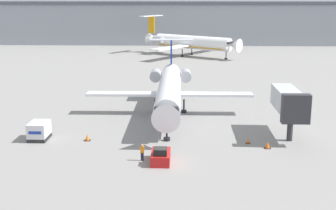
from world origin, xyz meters
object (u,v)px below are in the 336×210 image
object	(u,v)px
jet_bridge	(289,102)
pushback_tug	(161,156)
worker_near_tug	(142,152)
airplane_parked_far_left	(190,42)
traffic_cone_mid	(268,145)
luggage_cart	(39,131)
airplane_main	(169,89)
traffic_cone_left	(87,138)
traffic_cone_right	(248,140)

from	to	relation	value
jet_bridge	pushback_tug	bearing A→B (deg)	-147.88
worker_near_tug	airplane_parked_far_left	xyz separation A→B (m)	(5.85, 85.30, 2.97)
traffic_cone_mid	airplane_parked_far_left	bearing A→B (deg)	95.76
worker_near_tug	luggage_cart	bearing A→B (deg)	152.18
airplane_main	airplane_parked_far_left	size ratio (longest dim) A/B	1.11
worker_near_tug	airplane_parked_far_left	distance (m)	85.55
airplane_parked_far_left	jet_bridge	bearing A→B (deg)	-81.58
airplane_parked_far_left	jet_bridge	xyz separation A→B (m)	(11.28, -76.23, 0.50)
traffic_cone_left	luggage_cart	bearing A→B (deg)	177.21
traffic_cone_left	airplane_parked_far_left	distance (m)	79.81
pushback_tug	worker_near_tug	xyz separation A→B (m)	(-1.98, 0.44, 0.30)
jet_bridge	traffic_cone_mid	bearing A→B (deg)	-124.71
traffic_cone_mid	traffic_cone_right	bearing A→B (deg)	139.10
luggage_cart	traffic_cone_mid	distance (m)	27.28
luggage_cart	traffic_cone_mid	bearing A→B (deg)	-5.05
pushback_tug	worker_near_tug	world-z (taller)	worker_near_tug
traffic_cone_mid	luggage_cart	bearing A→B (deg)	174.95
airplane_parked_far_left	pushback_tug	bearing A→B (deg)	-92.58
traffic_cone_mid	worker_near_tug	bearing A→B (deg)	-162.01
traffic_cone_left	airplane_parked_far_left	world-z (taller)	airplane_parked_far_left
airplane_main	traffic_cone_mid	distance (m)	19.49
pushback_tug	luggage_cart	size ratio (longest dim) A/B	1.17
pushback_tug	traffic_cone_right	xyz separation A→B (m)	(10.02, 6.72, -0.30)
traffic_cone_mid	jet_bridge	bearing A→B (deg)	55.29
luggage_cart	traffic_cone_left	distance (m)	5.97
airplane_main	traffic_cone_left	bearing A→B (deg)	-125.95
pushback_tug	jet_bridge	size ratio (longest dim) A/B	0.40
worker_near_tug	traffic_cone_right	world-z (taller)	worker_near_tug
airplane_main	jet_bridge	distance (m)	18.33
worker_near_tug	airplane_parked_far_left	bearing A→B (deg)	86.08
pushback_tug	traffic_cone_right	world-z (taller)	pushback_tug
luggage_cart	airplane_parked_far_left	world-z (taller)	airplane_parked_far_left
traffic_cone_left	traffic_cone_right	size ratio (longest dim) A/B	1.01
airplane_main	luggage_cart	size ratio (longest dim) A/B	9.91
airplane_main	luggage_cart	xyz separation A→B (m)	(-15.40, -12.78, -2.61)
worker_near_tug	airplane_parked_far_left	size ratio (longest dim) A/B	0.06
pushback_tug	traffic_cone_mid	size ratio (longest dim) A/B	4.49
traffic_cone_mid	airplane_parked_far_left	distance (m)	81.24
jet_bridge	traffic_cone_right	bearing A→B (deg)	-151.43
airplane_main	traffic_cone_left	world-z (taller)	airplane_main
traffic_cone_left	traffic_cone_right	bearing A→B (deg)	-1.15
traffic_cone_right	airplane_main	bearing A→B (deg)	125.99
worker_near_tug	jet_bridge	size ratio (longest dim) A/B	0.19
worker_near_tug	pushback_tug	bearing A→B (deg)	-12.65
airplane_main	traffic_cone_right	size ratio (longest dim) A/B	40.90
traffic_cone_left	traffic_cone_mid	distance (m)	21.35
pushback_tug	luggage_cart	world-z (taller)	luggage_cart
airplane_main	worker_near_tug	bearing A→B (deg)	-96.45
worker_near_tug	jet_bridge	xyz separation A→B (m)	(17.13, 9.07, 3.47)
airplane_main	pushback_tug	world-z (taller)	airplane_main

